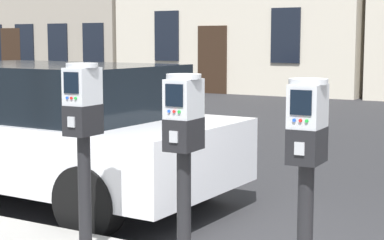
{
  "coord_description": "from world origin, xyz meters",
  "views": [
    {
      "loc": [
        1.7,
        -3.69,
        1.67
      ],
      "look_at": [
        -0.33,
        -0.22,
        1.17
      ],
      "focal_mm": 60.38,
      "sensor_mm": 36.0,
      "label": 1
    }
  ],
  "objects": [
    {
      "name": "parking_meter_twin_adjacent",
      "position": [
        -0.33,
        -0.32,
        1.05
      ],
      "size": [
        0.22,
        0.26,
        1.32
      ],
      "rotation": [
        0.0,
        0.0,
        -1.53
      ],
      "color": "black",
      "rests_on": "sidewalk_slab"
    },
    {
      "name": "parking_meter_end_of_row",
      "position": [
        0.47,
        -0.32,
        1.05
      ],
      "size": [
        0.22,
        0.26,
        1.32
      ],
      "rotation": [
        0.0,
        0.0,
        -1.53
      ],
      "color": "black",
      "rests_on": "sidewalk_slab"
    },
    {
      "name": "parked_car_red_compact",
      "position": [
        -3.12,
        1.27,
        0.75
      ],
      "size": [
        4.47,
        1.94,
        1.42
      ],
      "rotation": [
        0.0,
        0.0,
        3.12
      ],
      "color": "silver",
      "rests_on": "ground_plane"
    },
    {
      "name": "parking_meter_near_kerb",
      "position": [
        -1.13,
        -0.32,
        1.09
      ],
      "size": [
        0.22,
        0.26,
        1.38
      ],
      "rotation": [
        0.0,
        0.0,
        -1.53
      ],
      "color": "black",
      "rests_on": "sidewalk_slab"
    }
  ]
}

